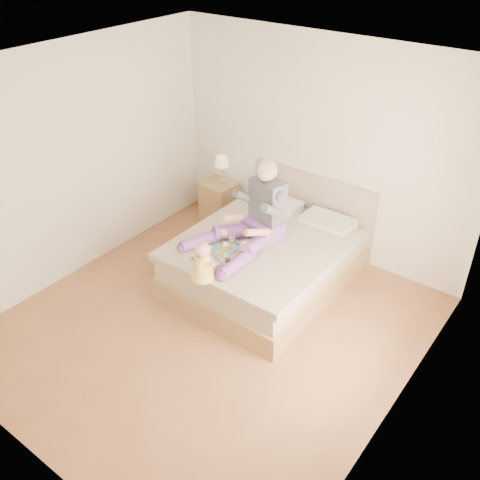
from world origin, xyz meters
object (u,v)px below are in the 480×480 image
Objects in this scene: tray at (229,251)px; bed at (269,257)px; adult at (254,219)px; baby at (203,263)px; nightstand at (219,200)px.

bed is at bearing 95.53° from tray.
adult reaches higher than baby.
baby is at bearing -52.59° from nightstand.
tray is 1.27× the size of baby.
tray is (1.25, -1.36, 0.36)m from nightstand.
tray is 0.53m from baby.
nightstand is 1.31× the size of baby.
bed is 0.66m from tray.
tray is (-0.06, -0.38, -0.25)m from adult.
adult is at bearing -34.59° from nightstand.
baby is at bearing -62.03° from tray.
bed is at bearing 74.16° from adult.
baby is at bearing -94.71° from bed.
nightstand is (-1.40, 0.80, -0.04)m from bed.
bed is 4.07× the size of tray.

